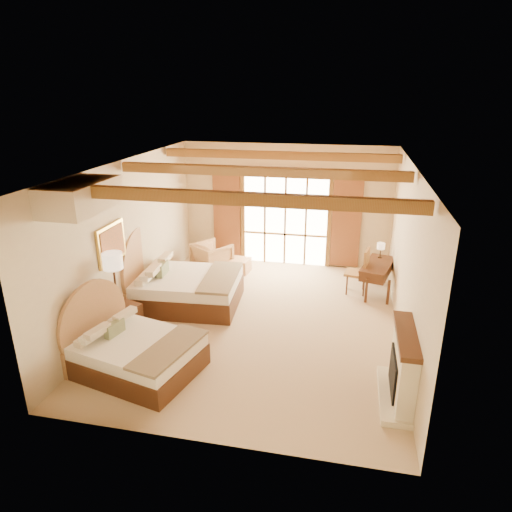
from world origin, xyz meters
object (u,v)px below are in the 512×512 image
(armchair, at_px, (212,257))
(bed_near, at_px, (129,350))
(desk, at_px, (377,277))
(nightstand, at_px, (126,319))
(bed_far, at_px, (180,285))

(armchair, bearing_deg, bed_near, 124.52)
(desk, bearing_deg, nightstand, -134.06)
(bed_far, xyz_separation_m, armchair, (0.14, 1.97, -0.06))
(bed_far, relative_size, armchair, 2.77)
(bed_near, distance_m, armchair, 4.56)
(bed_near, bearing_deg, nightstand, 133.94)
(armchair, bearing_deg, bed_far, 121.09)
(nightstand, height_order, desk, desk)
(desk, bearing_deg, bed_near, -121.10)
(bed_far, distance_m, nightstand, 1.56)
(bed_far, distance_m, desk, 4.54)
(bed_far, relative_size, desk, 1.66)
(nightstand, xyz_separation_m, armchair, (0.70, 3.42, 0.10))
(armchair, distance_m, desk, 4.16)
(bed_far, distance_m, armchair, 1.98)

